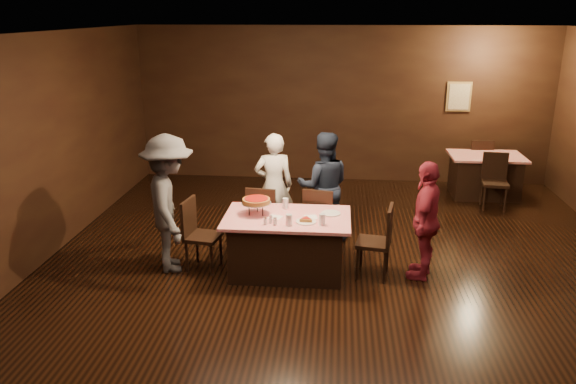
% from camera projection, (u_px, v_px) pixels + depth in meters
% --- Properties ---
extents(room, '(10.00, 10.04, 3.02)m').
position_uv_depth(room, '(345.00, 120.00, 6.00)').
color(room, black).
rests_on(room, ground).
extents(main_table, '(1.60, 1.00, 0.77)m').
position_uv_depth(main_table, '(287.00, 244.00, 7.23)').
color(main_table, red).
rests_on(main_table, ground).
extents(back_table, '(1.30, 0.90, 0.77)m').
position_uv_depth(back_table, '(485.00, 176.00, 10.24)').
color(back_table, red).
rests_on(back_table, ground).
extents(chair_far_left, '(0.46, 0.46, 0.95)m').
position_uv_depth(chair_far_left, '(264.00, 217.00, 7.95)').
color(chair_far_left, black).
rests_on(chair_far_left, ground).
extents(chair_far_right, '(0.49, 0.49, 0.95)m').
position_uv_depth(chair_far_right, '(320.00, 219.00, 7.88)').
color(chair_far_right, black).
rests_on(chair_far_right, ground).
extents(chair_end_left, '(0.48, 0.48, 0.95)m').
position_uv_depth(chair_end_left, '(203.00, 235.00, 7.30)').
color(chair_end_left, black).
rests_on(chair_end_left, ground).
extents(chair_end_right, '(0.48, 0.48, 0.95)m').
position_uv_depth(chair_end_right, '(374.00, 241.00, 7.11)').
color(chair_end_right, black).
rests_on(chair_end_right, ground).
extents(chair_back_near, '(0.46, 0.46, 0.95)m').
position_uv_depth(chair_back_near, '(495.00, 182.00, 9.55)').
color(chair_back_near, black).
rests_on(chair_back_near, ground).
extents(chair_back_far, '(0.45, 0.45, 0.95)m').
position_uv_depth(chair_back_far, '(477.00, 162.00, 10.79)').
color(chair_back_far, black).
rests_on(chair_back_far, ground).
extents(diner_white_jacket, '(0.64, 0.49, 1.58)m').
position_uv_depth(diner_white_jacket, '(274.00, 185.00, 8.30)').
color(diner_white_jacket, white).
rests_on(diner_white_jacket, ground).
extents(diner_navy_hoodie, '(0.83, 0.67, 1.62)m').
position_uv_depth(diner_navy_hoodie, '(324.00, 186.00, 8.21)').
color(diner_navy_hoodie, '#192133').
rests_on(diner_navy_hoodie, ground).
extents(diner_grey_knit, '(1.04, 1.32, 1.80)m').
position_uv_depth(diner_grey_knit, '(169.00, 204.00, 7.18)').
color(diner_grey_knit, '#4C4C50').
rests_on(diner_grey_knit, ground).
extents(diner_red_shirt, '(0.62, 0.97, 1.53)m').
position_uv_depth(diner_red_shirt, '(426.00, 220.00, 7.00)').
color(diner_red_shirt, maroon).
rests_on(diner_red_shirt, ground).
extents(pizza_stand, '(0.38, 0.38, 0.22)m').
position_uv_depth(pizza_stand, '(256.00, 201.00, 7.14)').
color(pizza_stand, black).
rests_on(pizza_stand, main_table).
extents(plate_with_slice, '(0.25, 0.25, 0.06)m').
position_uv_depth(plate_with_slice, '(306.00, 220.00, 6.91)').
color(plate_with_slice, white).
rests_on(plate_with_slice, main_table).
extents(plate_empty, '(0.25, 0.25, 0.01)m').
position_uv_depth(plate_empty, '(331.00, 213.00, 7.20)').
color(plate_empty, white).
rests_on(plate_empty, main_table).
extents(glass_front_left, '(0.08, 0.08, 0.14)m').
position_uv_depth(glass_front_left, '(289.00, 220.00, 6.80)').
color(glass_front_left, silver).
rests_on(glass_front_left, main_table).
extents(glass_front_right, '(0.08, 0.08, 0.14)m').
position_uv_depth(glass_front_right, '(322.00, 219.00, 6.81)').
color(glass_front_right, silver).
rests_on(glass_front_right, main_table).
extents(glass_back, '(0.08, 0.08, 0.14)m').
position_uv_depth(glass_back, '(286.00, 203.00, 7.38)').
color(glass_back, silver).
rests_on(glass_back, main_table).
extents(condiments, '(0.17, 0.10, 0.09)m').
position_uv_depth(condiments, '(270.00, 220.00, 6.84)').
color(condiments, silver).
rests_on(condiments, main_table).
extents(napkin_center, '(0.19, 0.19, 0.01)m').
position_uv_depth(napkin_center, '(311.00, 217.00, 7.08)').
color(napkin_center, white).
rests_on(napkin_center, main_table).
extents(napkin_left, '(0.21, 0.21, 0.01)m').
position_uv_depth(napkin_left, '(275.00, 217.00, 7.08)').
color(napkin_left, white).
rests_on(napkin_left, main_table).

